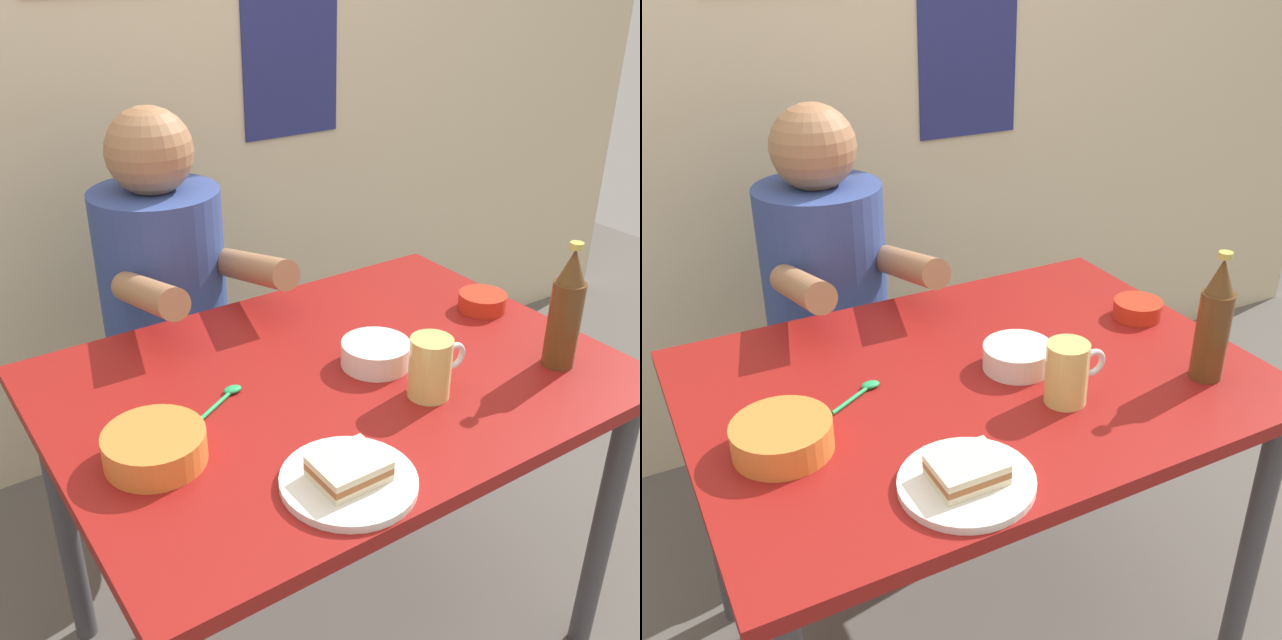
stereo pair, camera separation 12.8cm
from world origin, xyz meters
TOP-DOWN VIEW (x-y plane):
  - ground_plane at (0.00, 0.00)m, footprint 6.00×6.00m
  - wall_back at (0.00, 1.05)m, footprint 4.40×0.09m
  - dining_table at (0.00, 0.00)m, footprint 1.10×0.80m
  - stool at (-0.09, 0.63)m, footprint 0.34×0.34m
  - person_seated at (-0.09, 0.62)m, footprint 0.33×0.56m
  - plate_orange at (-0.17, -0.29)m, footprint 0.22×0.22m
  - sandwich at (-0.17, -0.29)m, footprint 0.11×0.09m
  - beer_mug at (0.11, -0.16)m, footprint 0.13×0.08m
  - beer_bottle at (0.40, -0.22)m, footprint 0.06×0.06m
  - soup_bowl_orange at (-0.40, -0.06)m, footprint 0.17×0.17m
  - rice_bowl_white at (0.09, -0.01)m, footprint 0.14×0.14m
  - sauce_bowl_chili at (0.45, 0.05)m, footprint 0.11×0.11m
  - spoon at (-0.22, 0.04)m, footprint 0.12×0.07m

SIDE VIEW (x-z plane):
  - ground_plane at x=0.00m, z-range 0.00..0.00m
  - stool at x=-0.09m, z-range 0.12..0.57m
  - dining_table at x=0.00m, z-range 0.28..1.02m
  - spoon at x=-0.22m, z-range 0.74..0.75m
  - plate_orange at x=-0.17m, z-range 0.74..0.75m
  - sauce_bowl_chili at x=0.45m, z-range 0.74..0.78m
  - person_seated at x=-0.09m, z-range 0.41..1.13m
  - rice_bowl_white at x=0.09m, z-range 0.74..0.79m
  - soup_bowl_orange at x=-0.40m, z-range 0.74..0.80m
  - sandwich at x=-0.17m, z-range 0.75..0.79m
  - beer_mug at x=0.11m, z-range 0.74..0.86m
  - beer_bottle at x=0.40m, z-range 0.73..0.99m
  - wall_back at x=0.00m, z-range 0.00..2.60m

